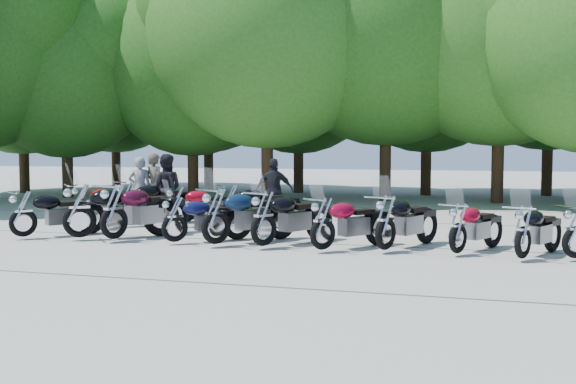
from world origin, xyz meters
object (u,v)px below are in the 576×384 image
(motorcycle_2, at_px, (114,210))
(motorcycle_7, at_px, (386,221))
(motorcycle_5, at_px, (264,217))
(motorcycle_9, at_px, (523,230))
(rider_0, at_px, (140,188))
(motorcycle_0, at_px, (23,212))
(motorcycle_3, at_px, (175,217))
(motorcycle_4, at_px, (216,214))
(motorcycle_14, at_px, (230,204))
(rider_1, at_px, (166,189))
(motorcycle_6, at_px, (323,222))
(motorcycle_12, at_px, (128,201))
(motorcycle_8, at_px, (458,226))
(motorcycle_1, at_px, (79,208))
(rider_3, at_px, (155,186))
(rider_2, at_px, (274,191))
(motorcycle_13, at_px, (178,204))
(motorcycle_11, at_px, (83,202))

(motorcycle_2, xyz_separation_m, motorcycle_7, (5.89, 0.12, -0.07))
(motorcycle_5, bearing_deg, motorcycle_9, -152.76)
(motorcycle_7, relative_size, rider_0, 1.27)
(motorcycle_0, height_order, motorcycle_5, motorcycle_5)
(motorcycle_3, bearing_deg, motorcycle_4, -141.69)
(motorcycle_14, relative_size, rider_0, 1.26)
(motorcycle_2, height_order, rider_1, rider_1)
(motorcycle_0, height_order, motorcycle_6, motorcycle_0)
(motorcycle_6, distance_m, rider_1, 6.43)
(motorcycle_12, bearing_deg, motorcycle_8, -161.64)
(motorcycle_4, xyz_separation_m, motorcycle_5, (1.02, 0.03, -0.03))
(motorcycle_1, bearing_deg, motorcycle_4, -131.39)
(motorcycle_8, bearing_deg, motorcycle_1, 27.85)
(motorcycle_9, bearing_deg, motorcycle_0, 25.59)
(motorcycle_1, bearing_deg, motorcycle_2, -130.31)
(motorcycle_5, height_order, motorcycle_7, motorcycle_5)
(motorcycle_7, distance_m, motorcycle_14, 4.97)
(motorcycle_0, bearing_deg, motorcycle_4, -142.44)
(motorcycle_6, relative_size, motorcycle_8, 1.07)
(motorcycle_1, relative_size, rider_3, 1.35)
(rider_2, bearing_deg, motorcycle_2, 48.49)
(motorcycle_9, distance_m, rider_2, 7.70)
(motorcycle_14, bearing_deg, motorcycle_2, 111.46)
(motorcycle_9, xyz_separation_m, rider_2, (-6.14, 4.64, 0.30))
(motorcycle_7, distance_m, motorcycle_13, 6.25)
(motorcycle_3, distance_m, motorcycle_5, 2.02)
(motorcycle_11, bearing_deg, motorcycle_14, -108.30)
(motorcycle_5, relative_size, motorcycle_12, 0.98)
(rider_1, bearing_deg, motorcycle_12, 47.34)
(motorcycle_0, xyz_separation_m, motorcycle_13, (2.41, 2.92, -0.02))
(motorcycle_0, distance_m, motorcycle_12, 2.93)
(motorcycle_11, distance_m, rider_3, 2.12)
(motorcycle_0, xyz_separation_m, motorcycle_8, (9.45, 0.31, -0.04))
(motorcycle_4, xyz_separation_m, motorcycle_13, (-2.20, 2.83, -0.09))
(motorcycle_9, height_order, motorcycle_12, motorcycle_12)
(motorcycle_6, height_order, motorcycle_14, motorcycle_14)
(motorcycle_9, bearing_deg, motorcycle_1, 24.50)
(motorcycle_2, distance_m, motorcycle_5, 3.44)
(motorcycle_9, relative_size, rider_3, 1.08)
(motorcycle_0, relative_size, motorcycle_12, 0.91)
(motorcycle_14, distance_m, rider_3, 3.25)
(motorcycle_9, xyz_separation_m, rider_1, (-8.94, 3.73, 0.36))
(motorcycle_8, bearing_deg, motorcycle_4, 29.49)
(motorcycle_2, distance_m, motorcycle_3, 1.43)
(motorcycle_5, height_order, motorcycle_12, motorcycle_12)
(motorcycle_2, height_order, motorcycle_13, motorcycle_2)
(motorcycle_4, relative_size, motorcycle_9, 1.20)
(motorcycle_6, bearing_deg, rider_3, -1.48)
(motorcycle_9, bearing_deg, motorcycle_3, 23.94)
(motorcycle_12, bearing_deg, motorcycle_13, -136.23)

